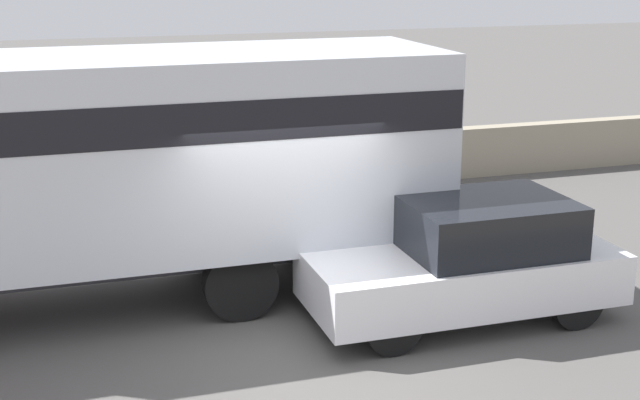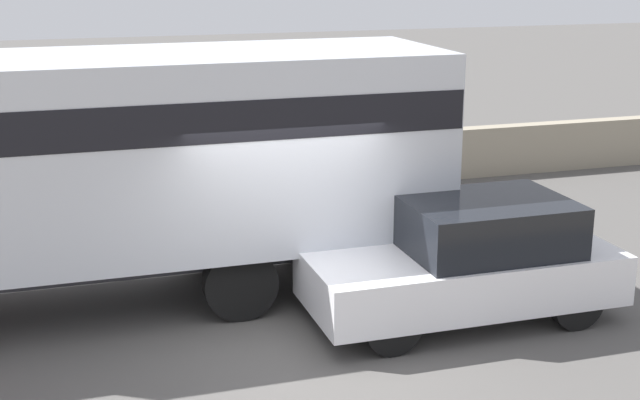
{
  "view_description": "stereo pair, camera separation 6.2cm",
  "coord_description": "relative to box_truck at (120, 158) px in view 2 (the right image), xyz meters",
  "views": [
    {
      "loc": [
        -2.81,
        -9.32,
        4.57
      ],
      "look_at": [
        0.53,
        1.14,
        1.46
      ],
      "focal_mm": 50.0,
      "sensor_mm": 36.0,
      "label": 1
    },
    {
      "loc": [
        -2.76,
        -9.34,
        4.57
      ],
      "look_at": [
        0.53,
        1.14,
        1.46
      ],
      "focal_mm": 50.0,
      "sensor_mm": 36.0,
      "label": 2
    }
  ],
  "objects": [
    {
      "name": "box_truck",
      "position": [
        0.0,
        0.0,
        0.0
      ],
      "size": [
        8.87,
        2.5,
        3.3
      ],
      "rotation": [
        0.0,
        0.0,
        3.14
      ],
      "color": "maroon",
      "rests_on": "ground_plane"
    },
    {
      "name": "ground_plane",
      "position": [
        1.88,
        -2.03,
        -1.98
      ],
      "size": [
        80.0,
        80.0,
        0.0
      ],
      "primitive_type": "plane",
      "color": "#514F4C"
    },
    {
      "name": "car_hatchback",
      "position": [
        4.1,
        -1.78,
        -1.22
      ],
      "size": [
        3.96,
        1.71,
        1.55
      ],
      "rotation": [
        0.0,
        0.0,
        3.14
      ],
      "color": "silver",
      "rests_on": "ground_plane"
    },
    {
      "name": "stone_wall_backdrop",
      "position": [
        1.88,
        4.85,
        -1.47
      ],
      "size": [
        60.0,
        0.35,
        1.03
      ],
      "color": "gray",
      "rests_on": "ground_plane"
    }
  ]
}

